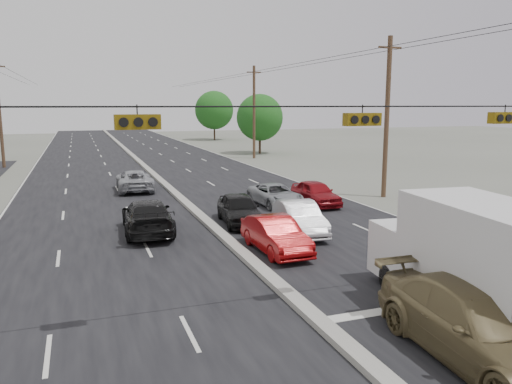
% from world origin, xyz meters
% --- Properties ---
extents(ground, '(200.00, 200.00, 0.00)m').
position_xyz_m(ground, '(0.00, 0.00, 0.00)').
color(ground, '#606356').
rests_on(ground, ground).
extents(road_surface, '(20.00, 160.00, 0.02)m').
position_xyz_m(road_surface, '(0.00, 30.00, 0.00)').
color(road_surface, black).
rests_on(road_surface, ground).
extents(center_median, '(0.50, 160.00, 0.20)m').
position_xyz_m(center_median, '(0.00, 30.00, 0.10)').
color(center_median, gray).
rests_on(center_median, ground).
extents(utility_pole_right_b, '(1.60, 0.30, 10.00)m').
position_xyz_m(utility_pole_right_b, '(12.50, 15.00, 5.11)').
color(utility_pole_right_b, '#422D1E').
rests_on(utility_pole_right_b, ground).
extents(utility_pole_right_c, '(1.60, 0.30, 10.00)m').
position_xyz_m(utility_pole_right_c, '(12.50, 40.00, 5.11)').
color(utility_pole_right_c, '#422D1E').
rests_on(utility_pole_right_c, ground).
extents(traffic_signals, '(25.00, 0.30, 0.54)m').
position_xyz_m(traffic_signals, '(1.40, 0.00, 5.49)').
color(traffic_signals, black).
rests_on(traffic_signals, ground).
extents(tree_right_mid, '(5.60, 5.60, 7.14)m').
position_xyz_m(tree_right_mid, '(15.00, 45.00, 4.34)').
color(tree_right_mid, '#382619').
rests_on(tree_right_mid, ground).
extents(tree_right_far, '(6.40, 6.40, 8.16)m').
position_xyz_m(tree_right_far, '(16.00, 70.00, 4.96)').
color(tree_right_far, '#382619').
rests_on(tree_right_far, ground).
extents(box_truck, '(2.96, 6.86, 3.38)m').
position_xyz_m(box_truck, '(3.98, -1.59, 1.73)').
color(box_truck, black).
rests_on(box_truck, ground).
extents(tan_sedan, '(2.63, 5.98, 1.71)m').
position_xyz_m(tan_sedan, '(2.57, -3.57, 0.85)').
color(tan_sedan, brown).
rests_on(tan_sedan, ground).
extents(red_sedan, '(1.62, 4.31, 1.41)m').
position_xyz_m(red_sedan, '(1.40, 6.00, 0.70)').
color(red_sedan, maroon).
rests_on(red_sedan, ground).
extents(queue_car_a, '(2.20, 4.54, 1.49)m').
position_xyz_m(queue_car_a, '(1.52, 11.08, 0.75)').
color(queue_car_a, black).
rests_on(queue_car_a, ground).
extents(queue_car_b, '(2.13, 4.61, 1.46)m').
position_xyz_m(queue_car_b, '(3.50, 8.31, 0.73)').
color(queue_car_b, silver).
rests_on(queue_car_b, ground).
extents(queue_car_c, '(2.35, 4.60, 1.25)m').
position_xyz_m(queue_car_c, '(4.91, 14.75, 0.62)').
color(queue_car_c, gray).
rests_on(queue_car_c, ground).
extents(queue_car_d, '(2.14, 4.81, 1.37)m').
position_xyz_m(queue_car_d, '(8.89, 4.10, 0.69)').
color(queue_car_d, navy).
rests_on(queue_car_d, ground).
extents(queue_car_e, '(1.73, 4.22, 1.43)m').
position_xyz_m(queue_car_e, '(7.17, 14.04, 0.72)').
color(queue_car_e, maroon).
rests_on(queue_car_e, ground).
extents(oncoming_near, '(2.44, 5.43, 1.55)m').
position_xyz_m(oncoming_near, '(-3.02, 10.76, 0.77)').
color(oncoming_near, black).
rests_on(oncoming_near, ground).
extents(oncoming_far, '(2.53, 5.16, 1.41)m').
position_xyz_m(oncoming_far, '(-2.31, 22.75, 0.71)').
color(oncoming_far, '#97999E').
rests_on(oncoming_far, ground).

